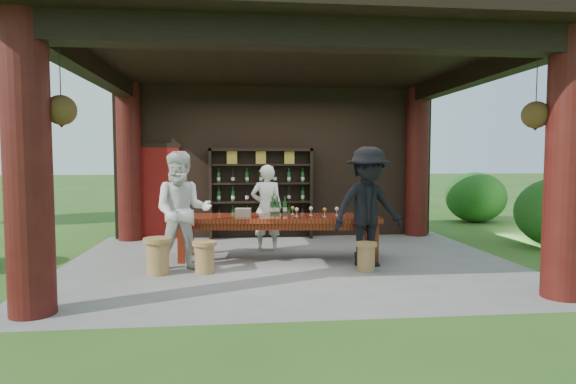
{
  "coord_description": "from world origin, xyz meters",
  "views": [
    {
      "loc": [
        -0.87,
        -7.92,
        1.73
      ],
      "look_at": [
        0.0,
        0.4,
        1.15
      ],
      "focal_mm": 30.0,
      "sensor_mm": 36.0,
      "label": 1
    }
  ],
  "objects": [
    {
      "name": "ground",
      "position": [
        0.0,
        0.0,
        0.0
      ],
      "size": [
        90.0,
        90.0,
        0.0
      ],
      "primitive_type": "plane",
      "color": "#2D5119",
      "rests_on": "ground"
    },
    {
      "name": "pavilion",
      "position": [
        -0.01,
        0.43,
        2.13
      ],
      "size": [
        7.5,
        6.0,
        3.6
      ],
      "color": "slate",
      "rests_on": "ground"
    },
    {
      "name": "wine_shelf",
      "position": [
        -0.37,
        2.45,
        0.98
      ],
      "size": [
        2.22,
        0.34,
        1.95
      ],
      "color": "black",
      "rests_on": "ground"
    },
    {
      "name": "tasting_table",
      "position": [
        -0.18,
        0.27,
        0.63
      ],
      "size": [
        3.5,
        1.21,
        0.75
      ],
      "rotation": [
        0.0,
        0.0,
        -0.1
      ],
      "color": "#5C140D",
      "rests_on": "ground"
    },
    {
      "name": "stool_near_left",
      "position": [
        -1.38,
        -0.64,
        0.26
      ],
      "size": [
        0.37,
        0.37,
        0.49
      ],
      "rotation": [
        0.0,
        0.0,
        0.31
      ],
      "color": "olive",
      "rests_on": "ground"
    },
    {
      "name": "stool_near_right",
      "position": [
        1.08,
        -0.78,
        0.24
      ],
      "size": [
        0.34,
        0.34,
        0.45
      ],
      "rotation": [
        0.0,
        0.0,
        0.39
      ],
      "color": "olive",
      "rests_on": "ground"
    },
    {
      "name": "stool_far_left",
      "position": [
        -2.07,
        -0.65,
        0.29
      ],
      "size": [
        0.42,
        0.42,
        0.55
      ],
      "rotation": [
        0.0,
        0.0,
        0.05
      ],
      "color": "olive",
      "rests_on": "ground"
    },
    {
      "name": "host",
      "position": [
        -0.34,
        1.06,
        0.81
      ],
      "size": [
        0.61,
        0.42,
        1.62
      ],
      "primitive_type": "imported",
      "rotation": [
        0.0,
        0.0,
        3.08
      ],
      "color": "silver",
      "rests_on": "ground"
    },
    {
      "name": "guest_woman",
      "position": [
        -1.72,
        -0.43,
        0.92
      ],
      "size": [
        0.93,
        0.74,
        1.85
      ],
      "primitive_type": "imported",
      "rotation": [
        0.0,
        0.0,
        0.05
      ],
      "color": "silver",
      "rests_on": "ground"
    },
    {
      "name": "guest_man",
      "position": [
        1.2,
        -0.45,
        0.96
      ],
      "size": [
        1.4,
        1.05,
        1.92
      ],
      "primitive_type": "imported",
      "rotation": [
        0.0,
        0.0,
        0.3
      ],
      "color": "black",
      "rests_on": "ground"
    },
    {
      "name": "table_bottles",
      "position": [
        -0.16,
        0.56,
        0.9
      ],
      "size": [
        0.31,
        0.09,
        0.31
      ],
      "color": "#194C1E",
      "rests_on": "tasting_table"
    },
    {
      "name": "table_glasses",
      "position": [
        0.49,
        0.23,
        0.82
      ],
      "size": [
        0.9,
        0.38,
        0.15
      ],
      "color": "silver",
      "rests_on": "tasting_table"
    },
    {
      "name": "napkin_basket",
      "position": [
        -0.78,
        0.22,
        0.82
      ],
      "size": [
        0.28,
        0.2,
        0.14
      ],
      "primitive_type": "cube",
      "rotation": [
        0.0,
        0.0,
        -0.1
      ],
      "color": "#BF6672",
      "rests_on": "tasting_table"
    },
    {
      "name": "shrubs",
      "position": [
        2.39,
        0.54,
        0.56
      ],
      "size": [
        14.31,
        9.52,
        1.36
      ],
      "color": "#194C14",
      "rests_on": "ground"
    },
    {
      "name": "trees",
      "position": [
        3.52,
        1.56,
        3.37
      ],
      "size": [
        22.97,
        11.19,
        4.8
      ],
      "color": "#3F2819",
      "rests_on": "ground"
    }
  ]
}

